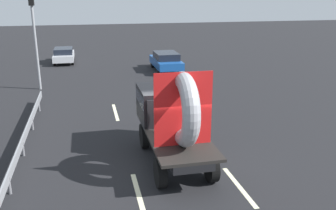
% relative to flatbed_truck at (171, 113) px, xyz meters
% --- Properties ---
extents(ground_plane, '(120.00, 120.00, 0.00)m').
position_rel_flatbed_truck_xyz_m(ground_plane, '(0.11, -0.53, -1.73)').
color(ground_plane, black).
extents(flatbed_truck, '(2.02, 5.13, 3.60)m').
position_rel_flatbed_truck_xyz_m(flatbed_truck, '(0.00, 0.00, 0.00)').
color(flatbed_truck, black).
rests_on(flatbed_truck, ground_plane).
extents(distant_sedan, '(1.88, 4.38, 1.43)m').
position_rel_flatbed_truck_xyz_m(distant_sedan, '(3.21, 15.46, -0.96)').
color(distant_sedan, black).
rests_on(distant_sedan, ground_plane).
extents(traffic_light, '(0.42, 0.36, 6.06)m').
position_rel_flatbed_truck_xyz_m(traffic_light, '(-5.87, 11.54, 2.21)').
color(traffic_light, gray).
rests_on(traffic_light, ground_plane).
extents(guardrail, '(0.10, 11.18, 0.71)m').
position_rel_flatbed_truck_xyz_m(guardrail, '(-5.46, 2.67, -1.20)').
color(guardrail, gray).
rests_on(guardrail, ground_plane).
extents(lane_dash_left_near, '(0.16, 2.60, 0.01)m').
position_rel_flatbed_truck_xyz_m(lane_dash_left_near, '(-1.61, -2.42, -1.72)').
color(lane_dash_left_near, beige).
rests_on(lane_dash_left_near, ground_plane).
extents(lane_dash_left_far, '(0.16, 2.74, 0.01)m').
position_rel_flatbed_truck_xyz_m(lane_dash_left_far, '(-1.61, 5.78, -1.72)').
color(lane_dash_left_far, beige).
rests_on(lane_dash_left_far, ground_plane).
extents(lane_dash_right_near, '(0.16, 2.57, 0.01)m').
position_rel_flatbed_truck_xyz_m(lane_dash_right_near, '(1.61, -2.67, -1.72)').
color(lane_dash_right_near, beige).
rests_on(lane_dash_right_near, ground_plane).
extents(lane_dash_right_far, '(0.16, 2.91, 0.01)m').
position_rel_flatbed_truck_xyz_m(lane_dash_right_far, '(1.61, 5.17, -1.72)').
color(lane_dash_right_far, beige).
rests_on(lane_dash_right_far, ground_plane).
extents(oncoming_car, '(1.69, 3.94, 1.29)m').
position_rel_flatbed_truck_xyz_m(oncoming_car, '(-4.78, 20.61, -1.04)').
color(oncoming_car, black).
rests_on(oncoming_car, ground_plane).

